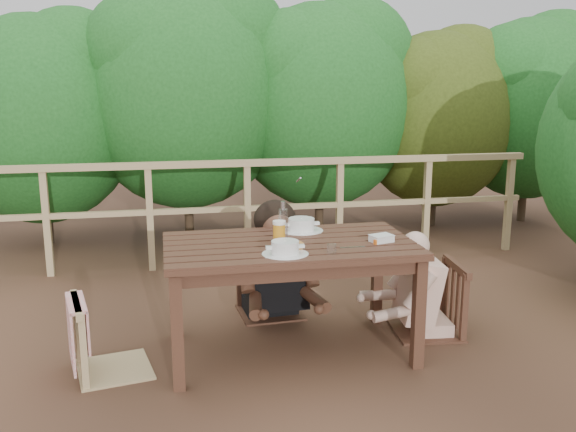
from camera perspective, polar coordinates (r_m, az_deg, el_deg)
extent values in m
plane|color=brown|center=(4.25, 0.14, -12.08)|extent=(60.00, 60.00, 0.00)
cube|color=#3B2217|center=(4.11, 0.14, -7.47)|extent=(1.57, 0.88, 0.73)
cube|color=tan|center=(3.97, -15.72, -7.38)|extent=(0.53, 0.53, 0.90)
cube|color=#3B2217|center=(4.73, -1.64, -3.52)|extent=(0.49, 0.49, 0.93)
cube|color=#3B2217|center=(4.50, 12.55, -4.57)|extent=(0.51, 0.51, 0.94)
cube|color=tan|center=(5.97, -3.67, 0.27)|extent=(5.60, 0.10, 1.01)
cylinder|color=silver|center=(3.74, -0.26, -2.95)|extent=(0.28, 0.28, 0.09)
cylinder|color=silver|center=(4.30, 1.21, -0.85)|extent=(0.30, 0.30, 0.10)
ellipsoid|color=olive|center=(3.85, 0.70, -2.70)|extent=(0.11, 0.09, 0.07)
cylinder|color=gold|center=(3.97, -0.80, -1.55)|extent=(0.08, 0.08, 0.16)
cylinder|color=silver|center=(4.06, -0.45, -0.46)|extent=(0.06, 0.06, 0.26)
cylinder|color=silver|center=(3.76, 3.95, -3.06)|extent=(0.06, 0.06, 0.07)
cube|color=silver|center=(4.05, 8.42, -2.10)|extent=(0.16, 0.14, 0.06)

